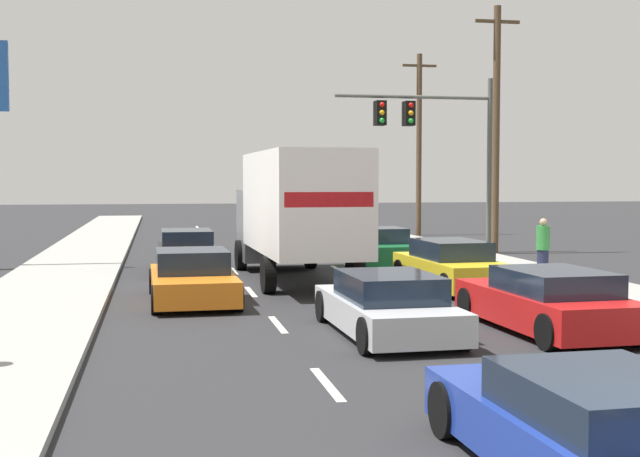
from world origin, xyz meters
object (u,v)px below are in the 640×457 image
object	(u,v)px
car_blue	(597,433)
car_yellow	(451,266)
car_orange	(192,279)
car_red	(548,302)
box_truck	(296,208)
pedestrian_mid_block	(543,248)
car_silver	(387,306)
traffic_signal_mast	(428,128)
car_black	(186,253)
utility_pole_mid	(496,127)
utility_pole_far	(419,142)
car_green	(378,248)

from	to	relation	value
car_blue	car_yellow	world-z (taller)	car_yellow
car_orange	car_red	bearing A→B (deg)	-38.58
box_truck	car_blue	xyz separation A→B (m)	(0.22, -16.36, -1.57)
car_orange	car_red	distance (m)	8.37
car_yellow	car_red	size ratio (longest dim) A/B	1.01
car_blue	pedestrian_mid_block	xyz separation A→B (m)	(6.66, 14.94, 0.45)
car_blue	pedestrian_mid_block	world-z (taller)	pedestrian_mid_block
car_silver	traffic_signal_mast	world-z (taller)	traffic_signal_mast
car_black	pedestrian_mid_block	world-z (taller)	pedestrian_mid_block
pedestrian_mid_block	car_red	bearing A→B (deg)	-115.12
utility_pole_mid	car_orange	bearing A→B (deg)	-138.40
car_red	utility_pole_far	xyz separation A→B (m)	(6.00, 27.03, 4.25)
car_blue	utility_pole_far	distance (m)	36.20
car_red	car_yellow	bearing A→B (deg)	86.97
car_orange	car_red	world-z (taller)	car_orange
utility_pole_mid	car_silver	bearing A→B (deg)	-118.95
car_yellow	car_black	bearing A→B (deg)	141.44
box_truck	utility_pole_far	world-z (taller)	utility_pole_far
box_truck	pedestrian_mid_block	distance (m)	7.11
car_blue	traffic_signal_mast	distance (m)	25.57
car_green	traffic_signal_mast	xyz separation A→B (m)	(3.02, 3.87, 4.35)
car_blue	pedestrian_mid_block	bearing A→B (deg)	65.98
utility_pole_mid	utility_pole_far	world-z (taller)	utility_pole_mid
car_black	utility_pole_far	bearing A→B (deg)	50.77
car_green	pedestrian_mid_block	size ratio (longest dim) A/B	2.53
utility_pole_far	pedestrian_mid_block	world-z (taller)	utility_pole_far
traffic_signal_mast	car_silver	bearing A→B (deg)	-110.60
car_blue	traffic_signal_mast	xyz separation A→B (m)	(6.33, 24.38, 4.40)
utility_pole_mid	box_truck	bearing A→B (deg)	-141.04
car_blue	utility_pole_far	xyz separation A→B (m)	(9.26, 34.73, 4.30)
car_red	pedestrian_mid_block	size ratio (longest dim) A/B	2.77
car_black	car_silver	distance (m)	12.04
car_black	traffic_signal_mast	distance (m)	11.55
utility_pole_far	pedestrian_mid_block	distance (m)	20.33
utility_pole_far	car_yellow	bearing A→B (deg)	-105.31
box_truck	car_green	world-z (taller)	box_truck
car_red	utility_pole_far	size ratio (longest dim) A/B	0.49
box_truck	pedestrian_mid_block	bearing A→B (deg)	-11.63
car_black	car_yellow	xyz separation A→B (m)	(6.80, -5.42, -0.01)
box_truck	car_yellow	xyz separation A→B (m)	(3.82, -2.31, -1.49)
traffic_signal_mast	car_orange	bearing A→B (deg)	-129.96
car_orange	car_green	bearing A→B (deg)	49.09
box_truck	car_yellow	size ratio (longest dim) A/B	1.89
car_black	box_truck	world-z (taller)	box_truck
car_black	car_blue	bearing A→B (deg)	-80.67
car_orange	car_silver	distance (m)	6.07
pedestrian_mid_block	car_orange	bearing A→B (deg)	-168.50
pedestrian_mid_block	car_black	bearing A→B (deg)	155.34
car_green	traffic_signal_mast	world-z (taller)	traffic_signal_mast
traffic_signal_mast	pedestrian_mid_block	distance (m)	10.24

